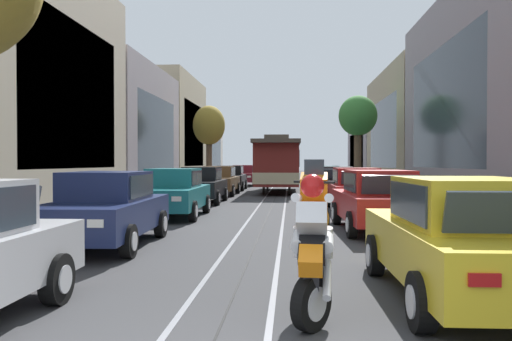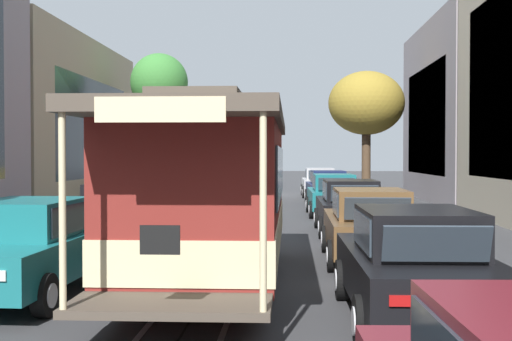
% 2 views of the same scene
% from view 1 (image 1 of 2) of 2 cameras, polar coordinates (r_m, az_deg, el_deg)
% --- Properties ---
extents(ground_plane, '(163.16, 163.16, 0.00)m').
position_cam_1_polar(ground_plane, '(29.08, 2.43, -2.60)').
color(ground_plane, '#38383A').
extents(trolley_track_rails, '(1.14, 73.26, 0.01)m').
position_cam_1_polar(trolley_track_rails, '(33.60, 2.63, -2.12)').
color(trolley_track_rails, gray).
rests_on(trolley_track_rails, ground).
extents(building_facade_left, '(5.96, 64.96, 10.24)m').
position_cam_1_polar(building_facade_left, '(35.01, -15.50, 5.35)').
color(building_facade_left, gray).
rests_on(building_facade_left, ground).
extents(building_facade_right, '(5.85, 64.96, 10.08)m').
position_cam_1_polar(building_facade_right, '(34.90, 20.60, 5.06)').
color(building_facade_right, tan).
rests_on(building_facade_right, ground).
extents(parked_car_navy_second_left, '(2.10, 4.41, 1.58)m').
position_cam_1_polar(parked_car_navy_second_left, '(11.17, -16.62, -4.14)').
color(parked_car_navy_second_left, '#19234C').
rests_on(parked_car_navy_second_left, ground).
extents(parked_car_teal_mid_left, '(2.05, 4.38, 1.58)m').
position_cam_1_polar(parked_car_teal_mid_left, '(16.64, -9.31, -2.47)').
color(parked_car_teal_mid_left, '#196B70').
rests_on(parked_car_teal_mid_left, ground).
extents(parked_car_black_fourth_left, '(2.02, 4.37, 1.58)m').
position_cam_1_polar(parked_car_black_fourth_left, '(22.33, -6.19, -1.61)').
color(parked_car_black_fourth_left, black).
rests_on(parked_car_black_fourth_left, ground).
extents(parked_car_brown_fifth_left, '(2.02, 4.37, 1.58)m').
position_cam_1_polar(parked_car_brown_fifth_left, '(27.51, -4.19, -1.13)').
color(parked_car_brown_fifth_left, brown).
rests_on(parked_car_brown_fifth_left, ground).
extents(parked_car_black_sixth_left, '(2.04, 4.38, 1.58)m').
position_cam_1_polar(parked_car_black_sixth_left, '(32.67, -2.92, -0.81)').
color(parked_car_black_sixth_left, black).
rests_on(parked_car_black_sixth_left, ground).
extents(parked_car_maroon_far_left, '(2.10, 4.41, 1.58)m').
position_cam_1_polar(parked_car_maroon_far_left, '(38.86, -1.46, -0.53)').
color(parked_car_maroon_far_left, maroon).
rests_on(parked_car_maroon_far_left, ground).
extents(parked_car_yellow_near_right, '(2.03, 4.38, 1.58)m').
position_cam_1_polar(parked_car_yellow_near_right, '(7.06, 22.44, -7.11)').
color(parked_car_yellow_near_right, gold).
rests_on(parked_car_yellow_near_right, ground).
extents(parked_car_red_second_right, '(2.13, 4.42, 1.58)m').
position_cam_1_polar(parked_car_red_second_right, '(13.42, 13.62, -3.29)').
color(parked_car_red_second_right, red).
rests_on(parked_car_red_second_right, ground).
extents(parked_car_red_mid_right, '(2.01, 4.36, 1.58)m').
position_cam_1_polar(parked_car_red_mid_right, '(18.84, 11.20, -2.08)').
color(parked_car_red_mid_right, red).
rests_on(parked_car_red_mid_right, ground).
extents(parked_car_black_fourth_right, '(2.12, 4.41, 1.58)m').
position_cam_1_polar(parked_car_black_fourth_right, '(24.78, 9.11, -1.36)').
color(parked_car_black_fourth_right, black).
rests_on(parked_car_black_fourth_right, ground).
extents(parked_car_teal_fifth_right, '(2.09, 4.40, 1.58)m').
position_cam_1_polar(parked_car_teal_fifth_right, '(31.17, 7.92, -0.90)').
color(parked_car_teal_fifth_right, '#196B70').
rests_on(parked_car_teal_fifth_right, ground).
extents(street_tree_kerb_left_second, '(2.34, 2.52, 5.94)m').
position_cam_1_polar(street_tree_kerb_left_second, '(37.04, -5.34, 4.97)').
color(street_tree_kerb_left_second, brown).
rests_on(street_tree_kerb_left_second, ground).
extents(street_tree_kerb_right_second, '(2.63, 2.84, 6.39)m').
position_cam_1_polar(street_tree_kerb_right_second, '(35.55, 11.46, 5.87)').
color(street_tree_kerb_right_second, brown).
rests_on(street_tree_kerb_right_second, ground).
extents(cable_car_trolley, '(2.59, 9.14, 3.28)m').
position_cam_1_polar(cable_car_trolley, '(29.80, 2.47, 0.69)').
color(cable_car_trolley, maroon).
rests_on(cable_car_trolley, ground).
extents(motorcycle_with_rider, '(0.53, 1.85, 1.82)m').
position_cam_1_polar(motorcycle_with_rider, '(5.77, 6.49, -7.31)').
color(motorcycle_with_rider, black).
rests_on(motorcycle_with_rider, ground).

